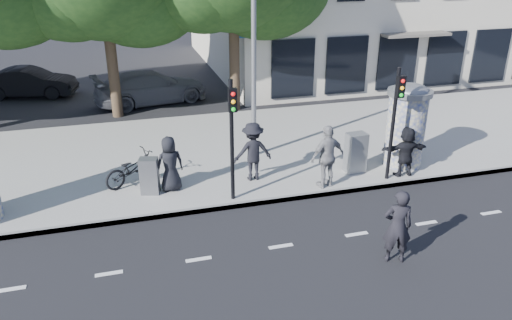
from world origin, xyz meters
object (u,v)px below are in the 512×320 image
object	(u,v)px
bicycle	(133,168)
ped_f	(406,151)
ped_a	(170,164)
traffic_pole_near	(232,129)
street_lamp	(254,13)
car_mid	(30,82)
ad_column_right	(406,123)
cabinet_left	(149,176)
ped_e	(327,157)
man_road	(397,226)
traffic_pole_far	(395,114)
car_right	(151,87)
ped_d	(253,151)
cabinet_right	(356,153)

from	to	relation	value
bicycle	ped_f	bearing A→B (deg)	-131.23
ped_a	traffic_pole_near	bearing A→B (deg)	136.36
street_lamp	car_mid	world-z (taller)	street_lamp
ad_column_right	bicycle	world-z (taller)	ad_column_right
ad_column_right	cabinet_left	size ratio (longest dim) A/B	2.49
ped_e	cabinet_left	size ratio (longest dim) A/B	1.77
man_road	car_mid	size ratio (longest dim) A/B	0.43
street_lamp	ped_f	xyz separation A→B (m)	(4.00, -2.71, -3.86)
traffic_pole_near	traffic_pole_far	xyz separation A→B (m)	(4.80, 0.00, 0.00)
man_road	car_right	world-z (taller)	man_road
traffic_pole_far	ped_a	world-z (taller)	traffic_pole_far
ped_f	car_mid	distance (m)	17.80
car_right	street_lamp	bearing A→B (deg)	-172.66
ad_column_right	car_mid	world-z (taller)	ad_column_right
traffic_pole_near	ped_e	xyz separation A→B (m)	(2.80, 0.06, -1.14)
traffic_pole_near	car_right	distance (m)	10.66
ad_column_right	ped_e	bearing A→B (deg)	-164.18
ped_a	man_road	world-z (taller)	man_road
man_road	street_lamp	bearing A→B (deg)	-60.01
car_right	ped_a	bearing A→B (deg)	166.07
bicycle	ped_d	bearing A→B (deg)	-130.31
ped_d	cabinet_left	bearing A→B (deg)	1.00
traffic_pole_near	man_road	xyz separation A→B (m)	(2.91, -3.63, -1.33)
ad_column_right	traffic_pole_near	xyz separation A→B (m)	(-5.80, -0.91, 0.69)
traffic_pole_far	ped_a	xyz separation A→B (m)	(-6.39, 1.08, -1.27)
ad_column_right	ped_f	bearing A→B (deg)	-117.36
ad_column_right	ped_a	distance (m)	7.41
traffic_pole_far	street_lamp	bearing A→B (deg)	140.12
traffic_pole_near	bicycle	distance (m)	3.54
ped_a	bicycle	distance (m)	1.28
ped_d	ped_f	bearing A→B (deg)	166.51
traffic_pole_far	ped_f	distance (m)	1.44
bicycle	car_mid	distance (m)	12.06
ad_column_right	bicycle	bearing A→B (deg)	173.96
traffic_pole_near	car_mid	bearing A→B (deg)	117.38
ad_column_right	car_mid	size ratio (longest dim) A/B	0.64
ped_f	cabinet_left	distance (m)	7.64
traffic_pole_far	cabinet_right	xyz separation A→B (m)	(-0.73, 0.79, -1.45)
man_road	cabinet_left	size ratio (longest dim) A/B	1.69
bicycle	car_right	world-z (taller)	car_right
car_mid	traffic_pole_far	bearing A→B (deg)	-126.83
street_lamp	ad_column_right	bearing A→B (deg)	-23.73
car_right	bicycle	bearing A→B (deg)	159.31
street_lamp	ped_d	bearing A→B (deg)	-107.12
bicycle	cabinet_right	distance (m)	6.75
traffic_pole_far	ped_e	size ratio (longest dim) A/B	1.80
man_road	bicycle	distance (m)	7.74
man_road	car_right	distance (m)	14.73
man_road	cabinet_left	world-z (taller)	man_road
car_right	man_road	bearing A→B (deg)	-175.67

